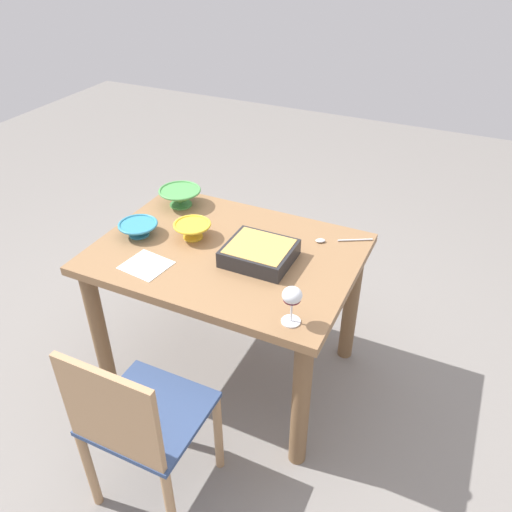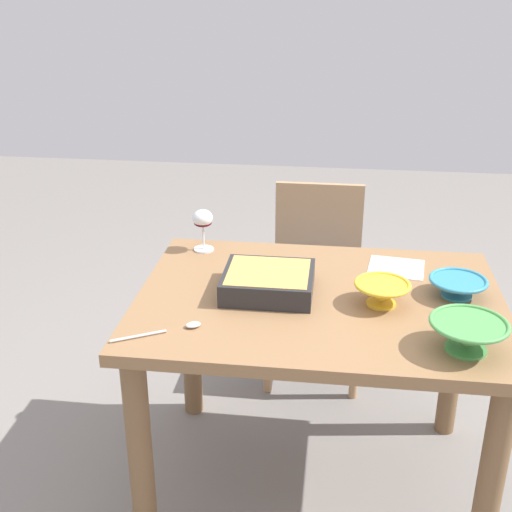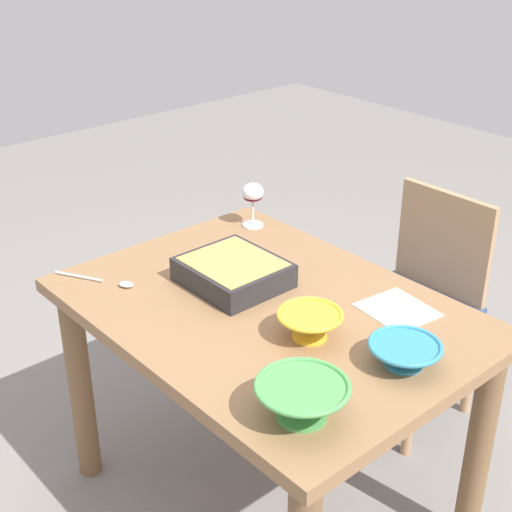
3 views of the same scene
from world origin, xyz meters
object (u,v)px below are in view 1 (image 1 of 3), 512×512
(dining_table, at_px, (228,273))
(casserole_dish, at_px, (259,252))
(serving_spoon, at_px, (333,240))
(serving_bowl, at_px, (180,196))
(chair, at_px, (137,424))
(small_bowl, at_px, (193,229))
(mixing_bowl, at_px, (138,228))
(wine_glass, at_px, (292,298))
(napkin, at_px, (146,265))

(dining_table, relative_size, casserole_dish, 4.06)
(dining_table, height_order, serving_spoon, serving_spoon)
(dining_table, height_order, serving_bowl, serving_bowl)
(chair, bearing_deg, small_bowl, 105.70)
(small_bowl, bearing_deg, serving_bowl, 131.98)
(dining_table, distance_m, mixing_bowl, 0.46)
(wine_glass, xyz_separation_m, napkin, (-0.68, 0.07, -0.11))
(napkin, bearing_deg, wine_glass, -5.94)
(dining_table, xyz_separation_m, serving_spoon, (0.40, 0.26, 0.13))
(chair, xyz_separation_m, napkin, (-0.29, 0.52, 0.27))
(serving_spoon, bearing_deg, chair, -109.51)
(dining_table, relative_size, chair, 1.38)
(chair, distance_m, serving_spoon, 1.13)
(dining_table, height_order, wine_glass, wine_glass)
(casserole_dish, bearing_deg, small_bowl, 173.90)
(chair, height_order, napkin, chair)
(mixing_bowl, height_order, small_bowl, small_bowl)
(small_bowl, xyz_separation_m, serving_bowl, (-0.21, 0.24, 0.01))
(mixing_bowl, distance_m, serving_bowl, 0.32)
(dining_table, relative_size, serving_spoon, 4.81)
(small_bowl, relative_size, serving_spoon, 0.72)
(dining_table, bearing_deg, napkin, -135.25)
(serving_bowl, bearing_deg, mixing_bowl, -93.97)
(chair, distance_m, mixing_bowl, 0.90)
(dining_table, bearing_deg, small_bowl, 171.59)
(dining_table, xyz_separation_m, napkin, (-0.25, -0.25, 0.13))
(mixing_bowl, height_order, serving_bowl, serving_bowl)
(wine_glass, relative_size, mixing_bowl, 0.86)
(wine_glass, xyz_separation_m, small_bowl, (-0.62, 0.35, -0.07))
(serving_spoon, relative_size, napkin, 1.29)
(dining_table, distance_m, chair, 0.78)
(small_bowl, relative_size, napkin, 0.93)
(chair, height_order, small_bowl, chair)
(chair, bearing_deg, mixing_bowl, 122.98)
(mixing_bowl, bearing_deg, napkin, -47.83)
(chair, relative_size, mixing_bowl, 4.57)
(casserole_dish, height_order, mixing_bowl, casserole_dish)
(dining_table, relative_size, mixing_bowl, 6.31)
(napkin, bearing_deg, mixing_bowl, 132.17)
(mixing_bowl, xyz_separation_m, serving_spoon, (0.82, 0.32, -0.03))
(chair, bearing_deg, dining_table, 92.66)
(dining_table, bearing_deg, serving_spoon, 33.43)
(chair, bearing_deg, serving_spoon, 70.49)
(dining_table, distance_m, napkin, 0.38)
(casserole_dish, relative_size, serving_bowl, 1.33)
(dining_table, relative_size, wine_glass, 7.37)
(casserole_dish, relative_size, mixing_bowl, 1.55)
(wine_glass, relative_size, napkin, 0.84)
(wine_glass, relative_size, serving_spoon, 0.65)
(dining_table, height_order, chair, chair)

